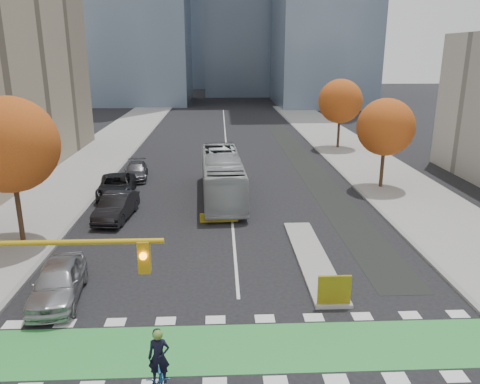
{
  "coord_description": "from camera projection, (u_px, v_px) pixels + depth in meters",
  "views": [
    {
      "loc": [
        -0.73,
        -13.23,
        10.37
      ],
      "look_at": [
        0.34,
        11.37,
        3.0
      ],
      "focal_mm": 35.0,
      "sensor_mm": 36.0,
      "label": 1
    }
  ],
  "objects": [
    {
      "name": "ground",
      "position": [
        245.0,
        375.0,
        15.66
      ],
      "size": [
        300.0,
        300.0,
        0.0
      ],
      "primitive_type": "plane",
      "color": "black",
      "rests_on": "ground"
    },
    {
      "name": "sidewalk_west",
      "position": [
        46.0,
        199.0,
        34.22
      ],
      "size": [
        7.0,
        120.0,
        0.15
      ],
      "primitive_type": "cube",
      "color": "gray",
      "rests_on": "ground"
    },
    {
      "name": "sidewalk_east",
      "position": [
        409.0,
        194.0,
        35.35
      ],
      "size": [
        7.0,
        120.0,
        0.15
      ],
      "primitive_type": "cube",
      "color": "gray",
      "rests_on": "ground"
    },
    {
      "name": "curb_west",
      "position": [
        95.0,
        198.0,
        34.36
      ],
      "size": [
        0.3,
        120.0,
        0.16
      ],
      "primitive_type": "cube",
      "color": "gray",
      "rests_on": "ground"
    },
    {
      "name": "curb_east",
      "position": [
        363.0,
        195.0,
        35.2
      ],
      "size": [
        0.3,
        120.0,
        0.16
      ],
      "primitive_type": "cube",
      "color": "gray",
      "rests_on": "ground"
    },
    {
      "name": "bike_crossing",
      "position": [
        242.0,
        348.0,
        17.1
      ],
      "size": [
        20.0,
        3.0,
        0.01
      ],
      "primitive_type": "cube",
      "color": "green",
      "rests_on": "ground"
    },
    {
      "name": "centre_line",
      "position": [
        226.0,
        146.0,
        53.95
      ],
      "size": [
        0.15,
        70.0,
        0.01
      ],
      "primitive_type": "cube",
      "color": "silver",
      "rests_on": "ground"
    },
    {
      "name": "bike_lane_paint",
      "position": [
        306.0,
        165.0,
        44.69
      ],
      "size": [
        2.5,
        50.0,
        0.01
      ],
      "primitive_type": "cube",
      "color": "black",
      "rests_on": "ground"
    },
    {
      "name": "median_island",
      "position": [
        312.0,
        258.0,
        24.42
      ],
      "size": [
        1.6,
        10.0,
        0.16
      ],
      "primitive_type": "cube",
      "color": "gray",
      "rests_on": "ground"
    },
    {
      "name": "hazard_board",
      "position": [
        334.0,
        290.0,
        19.62
      ],
      "size": [
        1.4,
        0.12,
        1.3
      ],
      "primitive_type": "cube",
      "color": "yellow",
      "rests_on": "median_island"
    },
    {
      "name": "tree_west",
      "position": [
        10.0,
        145.0,
        25.04
      ],
      "size": [
        5.2,
        5.2,
        8.22
      ],
      "color": "#332114",
      "rests_on": "ground"
    },
    {
      "name": "tree_east_near",
      "position": [
        386.0,
        127.0,
        35.83
      ],
      "size": [
        4.4,
        4.4,
        7.08
      ],
      "color": "#332114",
      "rests_on": "ground"
    },
    {
      "name": "tree_east_far",
      "position": [
        340.0,
        101.0,
        51.06
      ],
      "size": [
        4.8,
        4.8,
        7.65
      ],
      "color": "#332114",
      "rests_on": "ground"
    },
    {
      "name": "cyclist",
      "position": [
        160.0,
        375.0,
        14.47
      ],
      "size": [
        0.81,
        2.08,
        2.36
      ],
      "rotation": [
        0.0,
        0.0,
        0.05
      ],
      "color": "navy",
      "rests_on": "ground"
    },
    {
      "name": "bus",
      "position": [
        222.0,
        176.0,
        34.37
      ],
      "size": [
        3.28,
        11.93,
        3.29
      ],
      "primitive_type": "imported",
      "rotation": [
        0.0,
        0.0,
        0.04
      ],
      "color": "#A3A9AB",
      "rests_on": "ground"
    },
    {
      "name": "parked_car_a",
      "position": [
        58.0,
        282.0,
        20.24
      ],
      "size": [
        2.49,
        5.08,
        1.67
      ],
      "primitive_type": "imported",
      "rotation": [
        0.0,
        0.0,
        0.11
      ],
      "color": "#A1A2A7",
      "rests_on": "ground"
    },
    {
      "name": "parked_car_b",
      "position": [
        116.0,
        207.0,
        30.15
      ],
      "size": [
        2.27,
        5.14,
        1.64
      ],
      "primitive_type": "imported",
      "rotation": [
        0.0,
        0.0,
        -0.11
      ],
      "color": "black",
      "rests_on": "ground"
    },
    {
      "name": "parked_car_c",
      "position": [
        136.0,
        171.0,
        39.81
      ],
      "size": [
        2.35,
        4.84,
        1.36
      ],
      "primitive_type": "imported",
      "rotation": [
        0.0,
        0.0,
        0.1
      ],
      "color": "#48474C",
      "rests_on": "ground"
    },
    {
      "name": "parked_car_d",
      "position": [
        117.0,
        186.0,
        34.96
      ],
      "size": [
        3.27,
        5.94,
        1.58
      ],
      "primitive_type": "imported",
      "rotation": [
        0.0,
        0.0,
        0.12
      ],
      "color": "black",
      "rests_on": "ground"
    }
  ]
}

